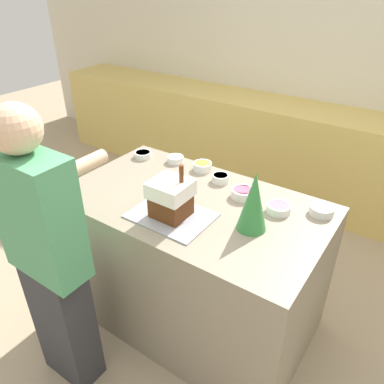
# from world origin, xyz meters

# --- Properties ---
(ground_plane) EXTENTS (12.00, 12.00, 0.00)m
(ground_plane) POSITION_xyz_m (0.00, 0.00, 0.00)
(ground_plane) COLOR tan
(wall_back) EXTENTS (8.00, 0.05, 2.60)m
(wall_back) POSITION_xyz_m (0.00, 2.22, 1.30)
(wall_back) COLOR beige
(wall_back) RESTS_ON ground_plane
(back_cabinet_block) EXTENTS (6.00, 0.60, 0.95)m
(back_cabinet_block) POSITION_xyz_m (0.00, 1.89, 0.48)
(back_cabinet_block) COLOR #DBBC60
(back_cabinet_block) RESTS_ON ground_plane
(kitchen_island) EXTENTS (1.51, 0.88, 0.92)m
(kitchen_island) POSITION_xyz_m (0.00, 0.00, 0.46)
(kitchen_island) COLOR gray
(kitchen_island) RESTS_ON ground_plane
(baking_tray) EXTENTS (0.43, 0.32, 0.01)m
(baking_tray) POSITION_xyz_m (-0.01, -0.19, 0.93)
(baking_tray) COLOR #9E9EA8
(baking_tray) RESTS_ON kitchen_island
(gingerbread_house) EXTENTS (0.20, 0.19, 0.30)m
(gingerbread_house) POSITION_xyz_m (-0.01, -0.19, 1.04)
(gingerbread_house) COLOR #5B2D14
(gingerbread_house) RESTS_ON baking_tray
(decorative_tree) EXTENTS (0.15, 0.15, 0.32)m
(decorative_tree) POSITION_xyz_m (0.39, -0.04, 1.08)
(decorative_tree) COLOR #33843D
(decorative_tree) RESTS_ON kitchen_island
(candy_bowl_far_right) EXTENTS (0.14, 0.14, 0.05)m
(candy_bowl_far_right) POSITION_xyz_m (0.21, 0.20, 0.95)
(candy_bowl_far_right) COLOR white
(candy_bowl_far_right) RESTS_ON kitchen_island
(candy_bowl_center_rear) EXTENTS (0.12, 0.12, 0.05)m
(candy_bowl_center_rear) POSITION_xyz_m (-0.17, 0.36, 0.95)
(candy_bowl_center_rear) COLOR white
(candy_bowl_center_rear) RESTS_ON kitchen_island
(candy_bowl_near_tray_right) EXTENTS (0.11, 0.11, 0.04)m
(candy_bowl_near_tray_right) POSITION_xyz_m (-0.38, 0.35, 0.95)
(candy_bowl_near_tray_right) COLOR white
(candy_bowl_near_tray_right) RESTS_ON kitchen_island
(candy_bowl_front_corner) EXTENTS (0.13, 0.13, 0.05)m
(candy_bowl_front_corner) POSITION_xyz_m (0.44, 0.18, 0.95)
(candy_bowl_front_corner) COLOR white
(candy_bowl_front_corner) RESTS_ON kitchen_island
(candy_bowl_near_tray_left) EXTENTS (0.12, 0.12, 0.04)m
(candy_bowl_near_tray_left) POSITION_xyz_m (-0.62, 0.28, 0.95)
(candy_bowl_near_tray_left) COLOR white
(candy_bowl_near_tray_left) RESTS_ON kitchen_island
(candy_bowl_behind_tray) EXTENTS (0.13, 0.13, 0.05)m
(candy_bowl_behind_tray) POSITION_xyz_m (0.64, 0.29, 0.95)
(candy_bowl_behind_tray) COLOR silver
(candy_bowl_behind_tray) RESTS_ON kitchen_island
(candy_bowl_far_left) EXTENTS (0.11, 0.11, 0.05)m
(candy_bowl_far_left) POSITION_xyz_m (0.01, 0.29, 0.95)
(candy_bowl_far_left) COLOR white
(candy_bowl_far_left) RESTS_ON kitchen_island
(cookbook) EXTENTS (0.22, 0.16, 0.02)m
(cookbook) POSITION_xyz_m (-0.24, 0.12, 0.93)
(cookbook) COLOR #3F598C
(cookbook) RESTS_ON kitchen_island
(person) EXTENTS (0.43, 0.53, 1.62)m
(person) POSITION_xyz_m (-0.35, -0.73, 0.84)
(person) COLOR #333338
(person) RESTS_ON ground_plane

